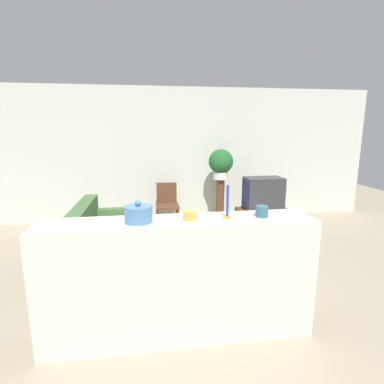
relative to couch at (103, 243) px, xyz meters
name	(u,v)px	position (x,y,z in m)	size (l,w,h in m)	color
ground_plane	(177,313)	(0.91, -1.40, -0.28)	(14.00, 14.00, 0.00)	tan
wall_back	(160,155)	(0.91, 2.03, 1.07)	(9.00, 0.06, 2.70)	silver
couch	(103,243)	(0.00, 0.00, 0.00)	(0.87, 1.80, 0.80)	#476B3D
tv_stand	(262,221)	(2.69, 0.82, -0.05)	(0.90, 0.45, 0.46)	brown
television	(263,193)	(2.68, 0.82, 0.47)	(0.67, 0.41, 0.57)	#333338
wooden_chair	(167,202)	(1.01, 1.56, 0.18)	(0.44, 0.44, 0.83)	brown
plant_stand	(220,201)	(2.07, 1.52, 0.17)	(0.16, 0.16, 0.90)	brown
potted_plant	(221,163)	(2.07, 1.52, 0.95)	(0.48, 0.48, 0.59)	white
foreground_counter	(179,279)	(0.91, -1.71, 0.27)	(2.38, 0.44, 1.09)	silver
decorative_bowl	(138,214)	(0.58, -1.71, 0.89)	(0.23, 0.23, 0.19)	#4C7AAD
candle_jar	(190,215)	(1.01, -1.71, 0.85)	(0.12, 0.12, 0.08)	gold
candlestick	(227,207)	(1.34, -1.71, 0.92)	(0.07, 0.07, 0.29)	#B7933D
coffee_tin	(262,211)	(1.66, -1.71, 0.86)	(0.11, 0.11, 0.10)	#335B75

